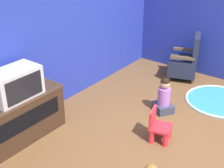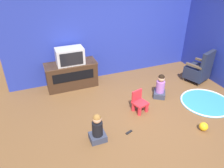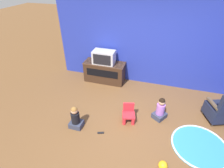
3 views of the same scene
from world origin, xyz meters
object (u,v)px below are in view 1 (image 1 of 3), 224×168
television (15,84)px  black_armchair (185,62)px  tv_cabinet (19,117)px  yellow_kid_chair (159,128)px  child_watching_center (164,97)px

television → black_armchair: size_ratio=0.74×
tv_cabinet → yellow_kid_chair: 2.00m
tv_cabinet → television: (0.00, -0.03, 0.53)m
tv_cabinet → black_armchair: black_armchair is taller
tv_cabinet → yellow_kid_chair: tv_cabinet is taller
television → yellow_kid_chair: television is taller
television → yellow_kid_chair: 2.08m
television → yellow_kid_chair: (1.16, -1.59, -0.69)m
tv_cabinet → child_watching_center: (1.89, -1.29, -0.08)m
tv_cabinet → television: bearing=-90.0°
tv_cabinet → television: 0.53m
tv_cabinet → child_watching_center: size_ratio=2.15×
black_armchair → child_watching_center: black_armchair is taller
tv_cabinet → yellow_kid_chair: (1.16, -1.62, -0.16)m
tv_cabinet → child_watching_center: 2.29m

